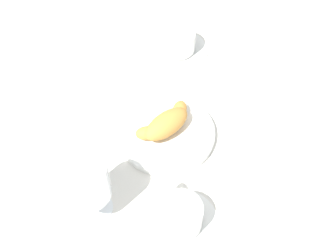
# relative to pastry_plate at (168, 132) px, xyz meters

# --- Properties ---
(ground_plane) EXTENTS (2.20, 2.20, 0.00)m
(ground_plane) POSITION_rel_pastry_plate_xyz_m (-0.00, 0.01, -0.01)
(ground_plane) COLOR silver
(pastry_plate) EXTENTS (0.19, 0.19, 0.02)m
(pastry_plate) POSITION_rel_pastry_plate_xyz_m (0.00, 0.00, 0.00)
(pastry_plate) COLOR white
(pastry_plate) RESTS_ON ground_plane
(croissant_large) EXTENTS (0.14, 0.06, 0.04)m
(croissant_large) POSITION_rel_pastry_plate_xyz_m (0.00, 0.00, 0.03)
(croissant_large) COLOR #CC893D
(croissant_large) RESTS_ON pastry_plate
(coffee_cup_near) EXTENTS (0.14, 0.14, 0.06)m
(coffee_cup_near) POSITION_rel_pastry_plate_xyz_m (0.18, 0.16, 0.02)
(coffee_cup_near) COLOR white
(coffee_cup_near) RESTS_ON ground_plane
(coffee_cup_far) EXTENTS (0.14, 0.14, 0.06)m
(coffee_cup_far) POSITION_rel_pastry_plate_xyz_m (-0.11, -0.15, 0.02)
(coffee_cup_far) COLOR white
(coffee_cup_far) RESTS_ON ground_plane
(juice_glass_left) EXTENTS (0.08, 0.08, 0.14)m
(juice_glass_left) POSITION_rel_pastry_plate_xyz_m (-0.21, -0.03, 0.08)
(juice_glass_left) COLOR white
(juice_glass_left) RESTS_ON ground_plane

